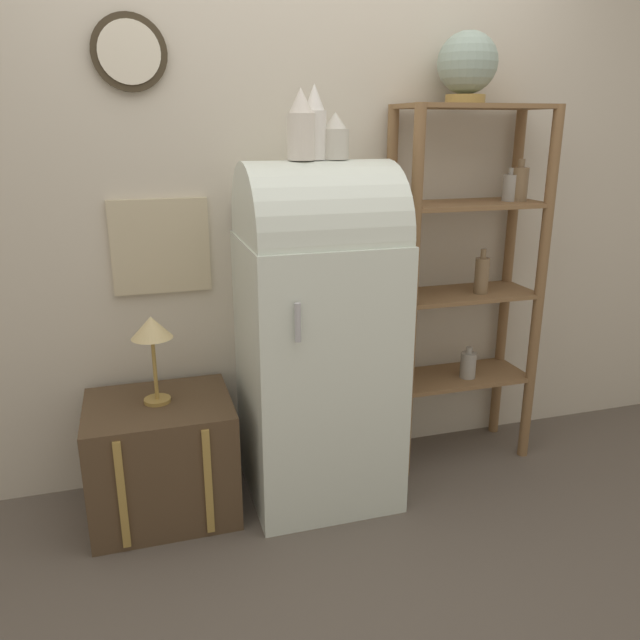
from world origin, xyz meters
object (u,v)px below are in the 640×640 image
vase_left (301,127)px  vase_center (314,125)px  refrigerator (318,329)px  suitcase_trunk (162,458)px  desk_lamp (152,333)px  globe (467,65)px  vase_right (335,138)px

vase_left → vase_center: 0.07m
refrigerator → vase_left: vase_left is taller
vase_center → suitcase_trunk: bearing=179.4°
refrigerator → desk_lamp: size_ratio=3.98×
suitcase_trunk → vase_center: bearing=-0.6°
refrigerator → vase_center: bearing=124.1°
vase_left → suitcase_trunk: bearing=177.0°
suitcase_trunk → vase_left: size_ratio=2.22×
globe → vase_left: globe is taller
globe → vase_right: globe is taller
vase_center → desk_lamp: bearing=178.5°
globe → vase_left: 0.85m
refrigerator → desk_lamp: refrigerator is taller
vase_left → vase_center: (0.06, 0.03, 0.01)m
vase_center → desk_lamp: size_ratio=0.77×
suitcase_trunk → refrigerator: bearing=-1.6°
desk_lamp → vase_left: bearing=-4.0°
vase_center → vase_right: 0.10m
refrigerator → globe: 1.32m
refrigerator → suitcase_trunk: 0.86m
refrigerator → vase_center: 0.84m
refrigerator → vase_right: 0.80m
desk_lamp → refrigerator: bearing=-2.5°
vase_center → vase_right: vase_center is taller
globe → vase_left: (-0.80, -0.17, -0.26)m
refrigerator → vase_center: size_ratio=5.19×
globe → suitcase_trunk: bearing=-174.5°
vase_left → refrigerator: bearing=10.6°
vase_right → vase_left: bearing=-170.6°
vase_center → globe: bearing=11.0°
suitcase_trunk → globe: size_ratio=1.99×
vase_left → desk_lamp: (-0.62, 0.04, -0.80)m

